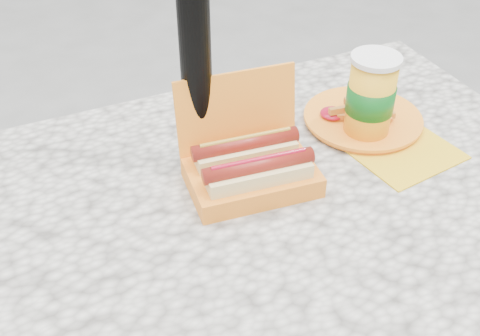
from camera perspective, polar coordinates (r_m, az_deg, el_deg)
name	(u,v)px	position (r m, az deg, el deg)	size (l,w,h in m)	color
picnic_table	(238,263)	(1.02, -0.16, -9.02)	(1.20, 0.80, 0.75)	beige
hotdog_box	(251,166)	(0.98, 1.00, 0.23)	(0.22, 0.17, 0.17)	orange
fries_plate	(365,119)	(1.16, 11.74, 4.53)	(0.22, 0.31, 0.04)	gold
soda_cup	(370,98)	(1.09, 12.27, 6.50)	(0.09, 0.09, 0.16)	yellow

